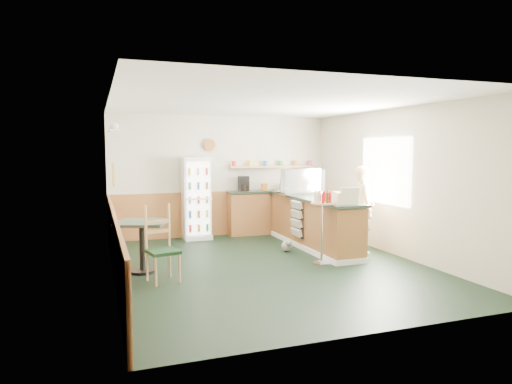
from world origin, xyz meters
name	(u,v)px	position (x,y,z in m)	size (l,w,h in m)	color
ground	(269,266)	(0.00, 0.00, 0.00)	(6.00, 6.00, 0.00)	black
room_envelope	(243,173)	(-0.23, 0.73, 1.52)	(5.04, 6.02, 2.72)	beige
service_counter	(313,225)	(1.35, 1.07, 0.46)	(0.68, 3.01, 1.01)	#A76A35
back_counter	(274,210)	(1.19, 2.80, 0.55)	(2.24, 0.42, 1.69)	#A76A35
drinks_fridge	(196,198)	(-0.65, 2.74, 0.89)	(0.59, 0.52, 1.79)	white
display_case	(301,182)	(1.35, 1.67, 1.27)	(0.92, 0.48, 0.52)	silver
cash_register	(345,198)	(1.35, -0.12, 1.11)	(0.36, 0.38, 0.21)	beige
shopkeeper	(364,209)	(2.05, 0.37, 0.82)	(0.55, 0.39, 1.64)	tan
condiment_stand	(322,215)	(0.90, -0.15, 0.84)	(0.39, 0.39, 1.23)	silver
newspaper_rack	(297,219)	(0.99, 1.09, 0.58)	(0.09, 0.45, 0.71)	black
cafe_table	(142,236)	(-2.05, 0.31, 0.58)	(0.95, 0.95, 0.82)	black
cafe_chair	(162,241)	(-1.81, -0.24, 0.59)	(0.51, 0.51, 1.14)	black
dog_doorstop	(287,246)	(0.71, 0.90, 0.12)	(0.20, 0.26, 0.25)	gray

